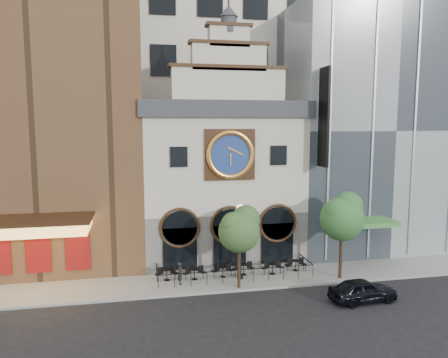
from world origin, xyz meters
TOP-DOWN VIEW (x-y plane):
  - ground at (0.00, 0.00)m, footprint 120.00×120.00m
  - sidewalk at (0.00, 2.50)m, footprint 44.00×5.00m
  - clock_building at (0.00, 7.82)m, footprint 12.60×8.78m
  - theater_building at (-13.00, 9.96)m, footprint 14.00×15.60m
  - retail_building at (12.99, 9.99)m, footprint 14.00×14.40m
  - office_tower at (0.00, 20.00)m, footprint 20.00×16.00m
  - cafe_railing at (0.00, 2.50)m, footprint 10.60×2.60m
  - bistro_0 at (-4.64, 2.65)m, footprint 1.58×0.68m
  - bistro_1 at (-2.78, 2.43)m, footprint 1.58×0.68m
  - bistro_2 at (-0.80, 2.52)m, footprint 1.58×0.68m
  - bistro_3 at (0.73, 2.67)m, footprint 1.58×0.68m
  - bistro_4 at (2.77, 2.42)m, footprint 1.58×0.68m
  - bistro_5 at (4.64, 2.77)m, footprint 1.58×0.68m
  - car_right at (6.77, -2.93)m, footprint 4.29×2.00m
  - pedestrian at (-3.82, 1.72)m, footprint 0.38×0.56m
  - lamppost at (0.31, 1.99)m, footprint 1.56×0.98m
  - tree_left at (-0.11, 0.43)m, footprint 2.78×2.68m
  - tree_right at (7.16, 0.81)m, footprint 3.10×2.98m

SIDE VIEW (x-z plane):
  - ground at x=0.00m, z-range 0.00..0.00m
  - sidewalk at x=0.00m, z-range 0.00..0.15m
  - cafe_railing at x=0.00m, z-range 0.15..1.05m
  - bistro_0 at x=-4.64m, z-range 0.16..1.06m
  - bistro_1 at x=-2.78m, z-range 0.16..1.06m
  - bistro_2 at x=-0.80m, z-range 0.16..1.06m
  - bistro_3 at x=0.73m, z-range 0.16..1.06m
  - bistro_4 at x=2.77m, z-range 0.16..1.06m
  - bistro_5 at x=4.64m, z-range 0.16..1.06m
  - car_right at x=6.77m, z-range 0.00..1.42m
  - pedestrian at x=-3.82m, z-range 0.15..1.65m
  - lamppost at x=0.31m, z-range 0.76..5.95m
  - tree_left at x=-0.11m, z-range 1.40..6.75m
  - tree_right at x=7.16m, z-range 1.54..7.51m
  - clock_building at x=0.00m, z-range -2.64..16.01m
  - retail_building at x=12.99m, z-range 0.14..20.14m
  - theater_building at x=-13.00m, z-range 0.10..25.10m
  - office_tower at x=0.00m, z-range 0.00..40.00m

